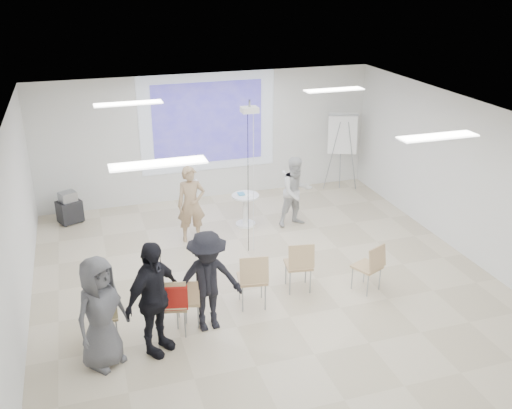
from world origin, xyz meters
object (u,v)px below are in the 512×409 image
object	(u,v)px
chair_far_left	(103,313)
audience_left	(153,291)
chair_right_inner	(300,263)
av_cart	(69,209)
audience_mid	(208,275)
player_left	(191,199)
chair_center	(253,276)
chair_left_inner	(187,298)
laptop	(187,297)
chair_left_mid	(172,302)
player_right	(296,188)
flipchart_easel	(343,134)
chair_right_far	(371,264)
audience_outer	(100,306)
pedestal_table	(245,208)

from	to	relation	value
chair_far_left	audience_left	size ratio (longest dim) A/B	0.43
chair_right_inner	audience_left	bearing A→B (deg)	-151.40
audience_left	av_cart	xyz separation A→B (m)	(-1.13, 5.12, -0.68)
audience_left	audience_mid	size ratio (longest dim) A/B	1.09
player_left	chair_right_inner	world-z (taller)	player_left
chair_center	player_left	bearing A→B (deg)	107.46
chair_left_inner	laptop	size ratio (longest dim) A/B	2.73
chair_left_mid	av_cart	size ratio (longest dim) A/B	1.36
chair_left_mid	audience_left	distance (m)	0.62
laptop	av_cart	xyz separation A→B (m)	(-1.71, 4.54, -0.12)
player_right	flipchart_easel	bearing A→B (deg)	33.68
chair_far_left	chair_right_far	size ratio (longest dim) A/B	0.98
audience_outer	chair_right_inner	bearing A→B (deg)	-21.53
pedestal_table	av_cart	xyz separation A→B (m)	(-3.63, 1.30, -0.07)
player_left	flipchart_easel	bearing A→B (deg)	24.00
player_left	flipchart_easel	xyz separation A→B (m)	(4.14, 1.72, 0.53)
chair_left_mid	audience_mid	bearing A→B (deg)	13.97
chair_left_inner	chair_right_inner	bearing A→B (deg)	25.35
chair_left_inner	chair_right_far	size ratio (longest dim) A/B	0.94
laptop	audience_mid	bearing A→B (deg)	153.54
chair_left_inner	audience_mid	size ratio (longest dim) A/B	0.45
flipchart_easel	av_cart	xyz separation A→B (m)	(-6.52, -0.06, -1.10)
player_right	chair_left_inner	world-z (taller)	player_right
player_right	audience_mid	world-z (taller)	audience_mid
audience_outer	chair_left_mid	bearing A→B (deg)	-17.45
laptop	flipchart_easel	xyz separation A→B (m)	(4.82, 4.61, 0.98)
chair_right_inner	av_cart	size ratio (longest dim) A/B	1.32
chair_center	av_cart	world-z (taller)	chair_center
audience_left	chair_left_inner	bearing A→B (deg)	0.79
flipchart_easel	audience_mid	bearing A→B (deg)	-113.55
av_cart	flipchart_easel	bearing A→B (deg)	-23.68
player_left	laptop	size ratio (longest dim) A/B	5.82
chair_center	audience_outer	size ratio (longest dim) A/B	0.53
audience_outer	av_cart	bearing A→B (deg)	56.45
player_left	flipchart_easel	distance (m)	4.52
chair_right_inner	chair_right_far	size ratio (longest dim) A/B	1.06
player_right	chair_center	world-z (taller)	player_right
audience_left	chair_right_far	bearing A→B (deg)	-31.55
chair_right_inner	audience_left	xyz separation A→B (m)	(-2.60, -0.92, 0.45)
pedestal_table	chair_left_inner	distance (m)	3.86
chair_left_mid	chair_left_inner	size ratio (longest dim) A/B	1.16
pedestal_table	chair_right_inner	world-z (taller)	chair_right_inner
laptop	audience_mid	size ratio (longest dim) A/B	0.17
player_left	chair_far_left	distance (m)	3.63
chair_left_mid	chair_left_inner	bearing A→B (deg)	44.16
player_left	chair_right_inner	distance (m)	2.90
chair_left_mid	laptop	size ratio (longest dim) A/B	3.16
player_left	chair_right_inner	size ratio (longest dim) A/B	1.90
chair_left_inner	audience_left	bearing A→B (deg)	-126.01
audience_mid	flipchart_easel	size ratio (longest dim) A/B	0.96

